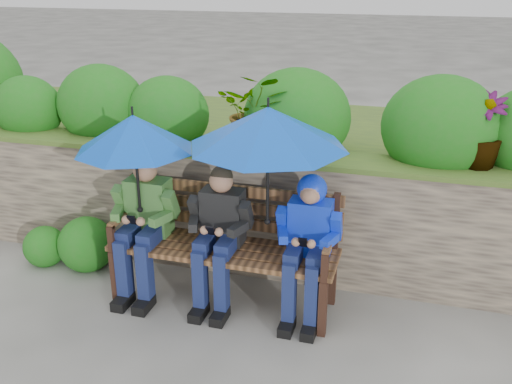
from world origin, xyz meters
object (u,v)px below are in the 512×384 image
(park_bench, at_px, (226,238))
(boy_middle, at_px, (219,230))
(umbrella_left, at_px, (134,133))
(boy_left, at_px, (144,219))
(boy_right, at_px, (308,236))
(umbrella_right, at_px, (268,127))

(park_bench, relative_size, boy_middle, 1.59)
(boy_middle, bearing_deg, umbrella_left, -177.87)
(boy_left, height_order, boy_middle, boy_left)
(boy_middle, xyz_separation_m, boy_right, (0.66, 0.01, 0.04))
(boy_right, bearing_deg, boy_middle, -178.87)
(umbrella_right, bearing_deg, park_bench, 165.86)
(boy_right, distance_m, umbrella_right, 0.82)
(boy_left, xyz_separation_m, umbrella_right, (0.97, -0.01, 0.79))
(boy_left, xyz_separation_m, boy_middle, (0.60, 0.00, -0.01))
(umbrella_right, bearing_deg, umbrella_left, -179.33)
(umbrella_left, distance_m, umbrella_right, 0.99)
(boy_middle, relative_size, boy_right, 1.01)
(umbrella_left, bearing_deg, park_bench, 8.59)
(boy_left, relative_size, umbrella_right, 1.01)
(umbrella_left, height_order, umbrella_right, umbrella_right)
(park_bench, bearing_deg, umbrella_right, -14.14)
(boy_right, height_order, umbrella_right, umbrella_right)
(park_bench, relative_size, umbrella_left, 1.95)
(boy_left, relative_size, boy_right, 1.04)
(park_bench, distance_m, boy_left, 0.65)
(park_bench, distance_m, boy_right, 0.65)
(umbrella_left, bearing_deg, boy_middle, 2.13)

